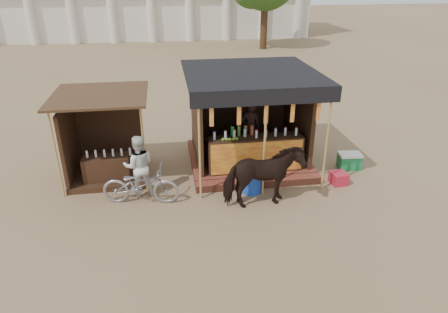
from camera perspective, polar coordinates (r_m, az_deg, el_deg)
ground at (r=8.99m, az=1.56°, el=-10.69°), size 120.00×120.00×0.00m
main_stall at (r=11.58m, az=3.61°, el=3.62°), size 3.60×3.61×2.78m
secondary_stall at (r=11.45m, az=-17.17°, el=1.29°), size 2.40×2.40×2.38m
cow at (r=9.53m, az=5.60°, el=-2.98°), size 1.95×1.06×1.58m
motorbike at (r=9.98m, az=-11.85°, el=-3.97°), size 1.96×0.95×0.98m
bystander at (r=10.22m, az=-12.07°, el=-1.31°), size 0.80×0.64×1.61m
blue_barrel at (r=10.32m, az=3.97°, el=-3.22°), size 0.61×0.61×0.74m
red_crate at (r=11.21m, az=16.06°, el=-3.00°), size 0.44×0.46×0.32m
cooler at (r=12.14m, az=17.47°, el=-0.57°), size 0.68×0.49×0.46m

